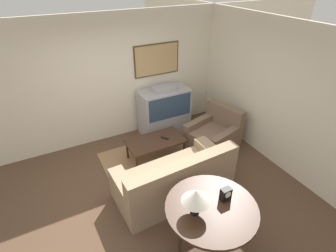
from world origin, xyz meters
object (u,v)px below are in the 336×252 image
Objects in this scene: coffee_table at (156,142)px; console_table at (211,211)px; mantel_clock at (226,194)px; tv at (164,111)px; armchair at (214,134)px; table_lamp at (196,196)px; couch at (175,180)px.

console_table is at bearing -95.67° from coffee_table.
console_table is 0.28m from mantel_clock.
mantel_clock is at bearing -101.63° from tv.
armchair is (0.71, -0.99, -0.28)m from tv.
coffee_table is 2.26m from table_lamp.
table_lamp reaches higher than tv.
tv is at bearing 53.65° from coffee_table.
mantel_clock is at bearing -48.80° from armchair.
armchair is 1.35m from coffee_table.
console_table is (-0.08, -1.09, 0.42)m from couch.
couch is 1.72× the size of armchair.
tv is 1.00× the size of armchair.
coffee_table is 2.17m from console_table.
mantel_clock reaches higher than couch.
tv is at bearing -114.48° from couch.
couch is 1.22m from mantel_clock.
table_lamp is 0.50m from mantel_clock.
tv reaches higher than couch.
tv is 3.11m from console_table.
couch is 1.35m from table_lamp.
armchair is at bearing 47.77° from table_lamp.
mantel_clock is at bearing 95.39° from couch.
tv is 0.58× the size of couch.
armchair is at bearing -5.82° from coffee_table.
mantel_clock reaches higher than armchair.
table_lamp reaches higher than console_table.
console_table reaches higher than coffee_table.
couch is at bearing 85.83° from console_table.
table_lamp is at bearing 70.79° from couch.
couch is at bearing -111.82° from tv.
table_lamp is (-0.45, -2.11, 0.68)m from coffee_table.
armchair is at bearing -151.00° from couch.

